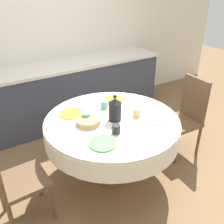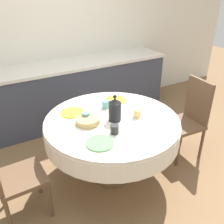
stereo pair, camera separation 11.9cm
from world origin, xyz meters
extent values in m
plane|color=brown|center=(0.00, 0.00, 0.00)|extent=(12.00, 12.00, 0.00)
cube|color=silver|center=(0.00, 1.78, 1.30)|extent=(7.00, 0.05, 2.60)
cube|color=#383D4C|center=(0.00, 1.44, 0.43)|extent=(3.20, 0.60, 0.86)
cube|color=beige|center=(0.00, 1.44, 0.88)|extent=(3.24, 0.64, 0.04)
cylinder|color=brown|center=(0.00, 0.00, 0.02)|extent=(0.44, 0.44, 0.04)
cylinder|color=brown|center=(0.00, 0.00, 0.28)|extent=(0.11, 0.11, 0.47)
cylinder|color=silver|center=(0.00, 0.00, 0.60)|extent=(1.36, 1.36, 0.18)
cylinder|color=silver|center=(0.00, 0.00, 0.71)|extent=(1.35, 1.35, 0.03)
cube|color=brown|center=(0.94, -0.07, 0.42)|extent=(0.43, 0.43, 0.04)
cube|color=brown|center=(1.12, -0.08, 0.70)|extent=(0.06, 0.38, 0.52)
cylinder|color=brown|center=(0.75, -0.23, 0.20)|extent=(0.04, 0.04, 0.40)
cylinder|color=brown|center=(0.78, 0.12, 0.20)|extent=(0.04, 0.04, 0.40)
cylinder|color=brown|center=(1.10, -0.25, 0.20)|extent=(0.04, 0.04, 0.40)
cylinder|color=brown|center=(1.13, 0.10, 0.20)|extent=(0.04, 0.04, 0.40)
cube|color=brown|center=(-0.94, -0.03, 0.42)|extent=(0.41, 0.41, 0.04)
cylinder|color=brown|center=(-0.77, 0.15, 0.20)|extent=(0.04, 0.04, 0.40)
cylinder|color=brown|center=(-0.76, -0.20, 0.20)|extent=(0.04, 0.04, 0.40)
cylinder|color=brown|center=(-1.12, 0.14, 0.20)|extent=(0.04, 0.04, 0.40)
cylinder|color=brown|center=(-1.11, -0.22, 0.20)|extent=(0.04, 0.04, 0.40)
cylinder|color=#5BA85B|center=(-0.30, -0.32, 0.73)|extent=(0.24, 0.24, 0.01)
cylinder|color=#28282D|center=(-0.11, -0.23, 0.77)|extent=(0.08, 0.08, 0.08)
cylinder|color=white|center=(0.36, -0.24, 0.73)|extent=(0.24, 0.24, 0.01)
cylinder|color=#DBB766|center=(0.24, -0.09, 0.77)|extent=(0.08, 0.08, 0.08)
cylinder|color=yellow|center=(-0.30, 0.31, 0.73)|extent=(0.24, 0.24, 0.01)
cylinder|color=#5BA39E|center=(-0.23, 0.11, 0.77)|extent=(0.08, 0.08, 0.08)
cylinder|color=yellow|center=(0.25, 0.35, 0.73)|extent=(0.24, 0.24, 0.01)
cylinder|color=#5BA39E|center=(0.06, 0.25, 0.77)|extent=(0.08, 0.08, 0.08)
cylinder|color=black|center=(0.01, -0.03, 0.82)|extent=(0.13, 0.13, 0.19)
cone|color=black|center=(0.01, -0.03, 0.94)|extent=(0.11, 0.11, 0.04)
sphere|color=black|center=(0.01, -0.03, 0.98)|extent=(0.04, 0.04, 0.04)
cylinder|color=tan|center=(-0.24, 0.05, 0.75)|extent=(0.23, 0.23, 0.06)
camera|label=1|loc=(-1.17, -1.81, 1.96)|focal=40.00mm
camera|label=2|loc=(-1.07, -1.87, 1.96)|focal=40.00mm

